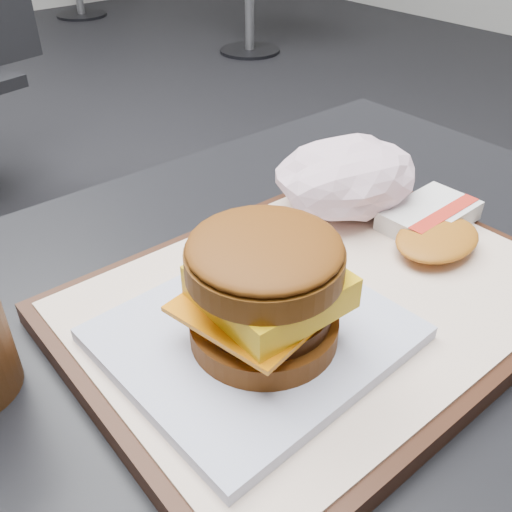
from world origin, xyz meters
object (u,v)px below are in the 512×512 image
at_px(customer_table, 300,448).
at_px(hash_brown, 433,225).
at_px(serving_tray, 321,301).
at_px(crumpled_wrapper, 347,177).
at_px(breakfast_sandwich, 262,300).

xyz_separation_m(customer_table, hash_brown, (0.13, -0.01, 0.22)).
distance_m(serving_tray, crumpled_wrapper, 0.14).
bearing_deg(customer_table, breakfast_sandwich, -160.91).
xyz_separation_m(serving_tray, breakfast_sandwich, (-0.07, -0.02, 0.05)).
relative_size(customer_table, breakfast_sandwich, 4.04).
bearing_deg(crumpled_wrapper, hash_brown, -75.75).
xyz_separation_m(customer_table, breakfast_sandwich, (-0.07, -0.03, 0.24)).
bearing_deg(breakfast_sandwich, hash_brown, 2.90).
relative_size(serving_tray, hash_brown, 3.13).
xyz_separation_m(customer_table, serving_tray, (0.00, -0.01, 0.20)).
relative_size(hash_brown, crumpled_wrapper, 0.85).
bearing_deg(customer_table, hash_brown, -6.29).
xyz_separation_m(breakfast_sandwich, crumpled_wrapper, (0.18, 0.10, -0.01)).
xyz_separation_m(serving_tray, hash_brown, (0.13, -0.00, 0.02)).
distance_m(customer_table, breakfast_sandwich, 0.26).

